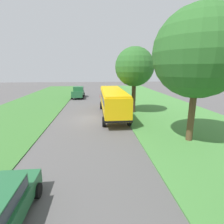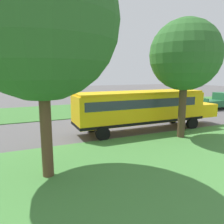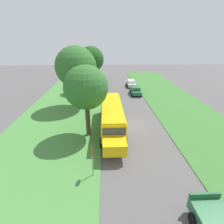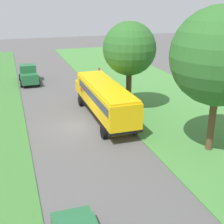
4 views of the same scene
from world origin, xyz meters
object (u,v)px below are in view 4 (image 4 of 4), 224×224
Objects in this scene: oak_tree_beside_bus at (130,47)px; stop_sign at (99,76)px; pickup_truck at (28,74)px; oak_tree_roadside_mid at (219,57)px; school_bus at (104,97)px.

oak_tree_beside_bus is 2.97× the size of stop_sign.
stop_sign is at bearing 138.49° from pickup_truck.
oak_tree_beside_bus is 0.84× the size of oak_tree_roadside_mid.
stop_sign is (-1.90, -8.14, -0.19)m from school_bus.
oak_tree_roadside_mid is 17.35m from stop_sign.
oak_tree_roadside_mid reaches higher than stop_sign.
school_bus is at bearing 76.86° from stop_sign.
stop_sign is (-7.30, 6.46, 0.66)m from pickup_truck.
pickup_truck is 16.26m from oak_tree_beside_bus.
pickup_truck is 0.66× the size of oak_tree_beside_bus.
pickup_truck is at bearing -65.41° from oak_tree_roadside_mid.
oak_tree_beside_bus reaches higher than stop_sign.
pickup_truck is 9.77m from stop_sign.
school_bus is at bearing 110.29° from pickup_truck.
school_bus reaches higher than pickup_truck.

